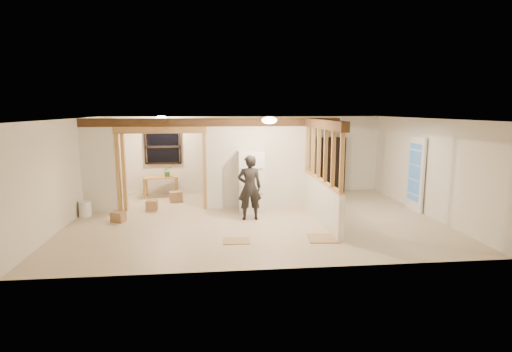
{
  "coord_description": "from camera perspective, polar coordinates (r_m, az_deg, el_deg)",
  "views": [
    {
      "loc": [
        -0.99,
        -9.71,
        2.73
      ],
      "look_at": [
        0.09,
        0.4,
        1.02
      ],
      "focal_mm": 28.0,
      "sensor_mm": 36.0,
      "label": 1
    }
  ],
  "objects": [
    {
      "name": "wall_back",
      "position": [
        13.08,
        -1.69,
        3.02
      ],
      "size": [
        9.0,
        0.01,
        2.5
      ],
      "primitive_type": "cube",
      "color": "beige",
      "rests_on": "floor"
    },
    {
      "name": "wall_left",
      "position": [
        10.43,
        -25.67,
        0.43
      ],
      "size": [
        0.01,
        6.5,
        2.5
      ],
      "primitive_type": "cube",
      "color": "beige",
      "rests_on": "floor"
    },
    {
      "name": "box_front",
      "position": [
        10.39,
        -19.07,
        -5.54
      ],
      "size": [
        0.37,
        0.34,
        0.25
      ],
      "primitive_type": "cube",
      "rotation": [
        0.0,
        0.0,
        -0.38
      ],
      "color": "#936D47",
      "rests_on": "floor"
    },
    {
      "name": "wall_front",
      "position": [
        6.7,
        2.58,
        -3.23
      ],
      "size": [
        9.0,
        0.01,
        2.5
      ],
      "primitive_type": "cube",
      "color": "beige",
      "rests_on": "floor"
    },
    {
      "name": "header_beam_back",
      "position": [
        10.91,
        -6.18,
        7.63
      ],
      "size": [
        7.0,
        0.18,
        0.22
      ],
      "primitive_type": "cube",
      "color": "#4E311B",
      "rests_on": "ceiling"
    },
    {
      "name": "floor_panel_far",
      "position": [
        8.46,
        -2.83,
        -9.23
      ],
      "size": [
        0.57,
        0.46,
        0.02
      ],
      "primitive_type": "cube",
      "rotation": [
        0.0,
        0.0,
        -0.03
      ],
      "color": "tan",
      "rests_on": "floor"
    },
    {
      "name": "box_util_a",
      "position": [
        12.14,
        -11.39,
        -2.91
      ],
      "size": [
        0.42,
        0.38,
        0.31
      ],
      "primitive_type": "cube",
      "rotation": [
        0.0,
        0.0,
        0.2
      ],
      "color": "#936D47",
      "rests_on": "floor"
    },
    {
      "name": "ceiling_dome_main",
      "position": [
        9.3,
        1.92,
        7.99
      ],
      "size": [
        0.36,
        0.36,
        0.16
      ],
      "primitive_type": "ellipsoid",
      "color": "#FFEABF",
      "rests_on": "ceiling"
    },
    {
      "name": "window_back",
      "position": [
        13.03,
        -13.17,
        4.08
      ],
      "size": [
        1.12,
        0.1,
        1.1
      ],
      "primitive_type": "cube",
      "color": "black",
      "rests_on": "wall_back"
    },
    {
      "name": "woman",
      "position": [
        9.87,
        -0.92,
        -1.66
      ],
      "size": [
        0.61,
        0.41,
        1.63
      ],
      "primitive_type": "imported",
      "rotation": [
        0.0,
        0.0,
        3.17
      ],
      "color": "#252323",
      "rests_on": "floor"
    },
    {
      "name": "hanging_bulb",
      "position": [
        11.37,
        -11.24,
        6.57
      ],
      "size": [
        0.07,
        0.07,
        0.07
      ],
      "primitive_type": "ellipsoid",
      "color": "#FFD88C",
      "rests_on": "ceiling"
    },
    {
      "name": "pony_wall",
      "position": [
        9.91,
        9.25,
        -3.59
      ],
      "size": [
        0.12,
        3.2,
        1.0
      ],
      "primitive_type": "cube",
      "color": "silver",
      "rests_on": "floor"
    },
    {
      "name": "partition_center",
      "position": [
        11.07,
        0.15,
        1.84
      ],
      "size": [
        2.8,
        0.12,
        2.5
      ],
      "primitive_type": "cube",
      "color": "silver",
      "rests_on": "floor"
    },
    {
      "name": "partition_left_stub",
      "position": [
        11.43,
        -21.56,
        1.42
      ],
      "size": [
        0.9,
        0.12,
        2.5
      ],
      "primitive_type": "cube",
      "color": "silver",
      "rests_on": "floor"
    },
    {
      "name": "ceiling_dome_util",
      "position": [
        12.11,
        -13.37,
        8.09
      ],
      "size": [
        0.32,
        0.32,
        0.14
      ],
      "primitive_type": "ellipsoid",
      "color": "#FFEABF",
      "rests_on": "ceiling"
    },
    {
      "name": "shop_vac",
      "position": [
        12.2,
        -20.38,
        -2.64
      ],
      "size": [
        0.45,
        0.45,
        0.57
      ],
      "primitive_type": "cylinder",
      "rotation": [
        0.0,
        0.0,
        0.04
      ],
      "color": "#A91117",
      "rests_on": "floor"
    },
    {
      "name": "french_door",
      "position": [
        11.59,
        21.83,
        0.26
      ],
      "size": [
        0.12,
        0.86,
        2.0
      ],
      "primitive_type": "cube",
      "color": "white",
      "rests_on": "floor"
    },
    {
      "name": "floor",
      "position": [
        10.13,
        -0.24,
        -6.13
      ],
      "size": [
        9.0,
        6.5,
        0.01
      ],
      "primitive_type": "cube",
      "color": "#BCAA8C",
      "rests_on": "ground"
    },
    {
      "name": "ceiling",
      "position": [
        9.76,
        -0.25,
        8.18
      ],
      "size": [
        9.0,
        6.5,
        0.01
      ],
      "primitive_type": "cube",
      "color": "white"
    },
    {
      "name": "header_beam_right",
      "position": [
        9.67,
        9.55,
        7.32
      ],
      "size": [
        0.18,
        3.3,
        0.22
      ],
      "primitive_type": "cube",
      "color": "#4E311B",
      "rests_on": "ceiling"
    },
    {
      "name": "bucket",
      "position": [
        11.21,
        -23.22,
        -4.33
      ],
      "size": [
        0.32,
        0.32,
        0.39
      ],
      "primitive_type": "cylinder",
      "rotation": [
        0.0,
        0.0,
        0.04
      ],
      "color": "white",
      "rests_on": "floor"
    },
    {
      "name": "floor_panel_near",
      "position": [
        8.72,
        9.6,
        -8.76
      ],
      "size": [
        0.7,
        0.7,
        0.02
      ],
      "primitive_type": "cube",
      "rotation": [
        0.0,
        0.0,
        -0.12
      ],
      "color": "tan",
      "rests_on": "floor"
    },
    {
      "name": "bookshelf",
      "position": [
        13.43,
        10.61,
        1.57
      ],
      "size": [
        0.91,
        0.3,
        1.82
      ],
      "primitive_type": "cube",
      "color": "black",
      "rests_on": "floor"
    },
    {
      "name": "refrigerator",
      "position": [
        10.74,
        -0.74,
        -0.75
      ],
      "size": [
        0.67,
        0.65,
        1.63
      ],
      "primitive_type": "cube",
      "color": "white",
      "rests_on": "floor"
    },
    {
      "name": "wall_right",
      "position": [
        11.25,
        23.21,
        1.19
      ],
      "size": [
        0.01,
        6.5,
        2.5
      ],
      "primitive_type": "cube",
      "color": "beige",
      "rests_on": "floor"
    },
    {
      "name": "work_table",
      "position": [
        12.84,
        -13.43,
        -1.51
      ],
      "size": [
        1.13,
        0.73,
        0.66
      ],
      "primitive_type": "cube",
      "rotation": [
        0.0,
        0.0,
        0.21
      ],
      "color": "tan",
      "rests_on": "floor"
    },
    {
      "name": "box_util_b",
      "position": [
        11.28,
        -14.65,
        -4.07
      ],
      "size": [
        0.3,
        0.3,
        0.28
      ],
      "primitive_type": "cube",
      "rotation": [
        0.0,
        0.0,
        -0.0
      ],
      "color": "#936D47",
      "rests_on": "floor"
    },
    {
      "name": "doorway_frame",
      "position": [
        11.12,
        -13.29,
        0.84
      ],
      "size": [
        2.46,
        0.14,
        2.2
      ],
      "primitive_type": "cube",
      "color": "tan",
      "rests_on": "floor"
    },
    {
      "name": "potted_plant",
      "position": [
        12.7,
        -12.54,
        0.62
      ],
      "size": [
        0.36,
        0.33,
        0.31
      ],
      "primitive_type": "imported",
      "rotation": [
        0.0,
        0.0,
        0.39
      ],
      "color": "#356727",
      "rests_on": "work_table"
    },
    {
      "name": "stud_partition",
      "position": [
        9.72,
        9.43,
        3.08
      ],
      "size": [
        0.14,
        3.2,
        1.32
      ],
      "primitive_type": "cube",
      "color": "tan",
      "rests_on": "pony_wall"
    }
  ]
}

